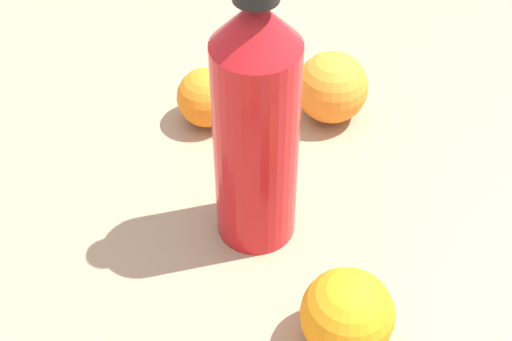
# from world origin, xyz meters

# --- Properties ---
(ground_plane) EXTENTS (2.40, 2.40, 0.00)m
(ground_plane) POSITION_xyz_m (0.00, 0.00, 0.00)
(ground_plane) COLOR #9E7F60
(water_bottle) EXTENTS (0.08, 0.08, 0.30)m
(water_bottle) POSITION_xyz_m (0.03, 0.01, 0.14)
(water_bottle) COLOR red
(water_bottle) RESTS_ON ground_plane
(orange_1) EXTENTS (0.08, 0.08, 0.08)m
(orange_1) POSITION_xyz_m (0.20, 0.09, 0.04)
(orange_1) COLOR orange
(orange_1) RESTS_ON ground_plane
(orange_2) EXTENTS (0.08, 0.08, 0.08)m
(orange_2) POSITION_xyz_m (0.00, -0.14, 0.04)
(orange_2) COLOR orange
(orange_2) RESTS_ON ground_plane
(orange_4) EXTENTS (0.07, 0.07, 0.07)m
(orange_4) POSITION_xyz_m (0.08, 0.18, 0.03)
(orange_4) COLOR orange
(orange_4) RESTS_ON ground_plane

